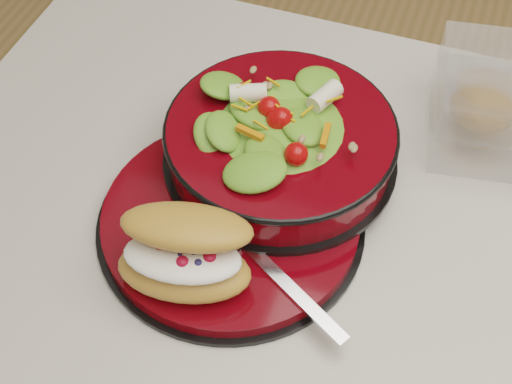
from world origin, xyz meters
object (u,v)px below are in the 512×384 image
(croissant, at_px, (185,253))
(fork, at_px, (274,272))
(dinner_plate, at_px, (231,221))
(salad_bowl, at_px, (281,135))

(croissant, height_order, fork, croissant)
(croissant, xyz_separation_m, fork, (0.08, 0.03, -0.03))
(dinner_plate, height_order, fork, fork)
(croissant, distance_m, fork, 0.09)
(croissant, bearing_deg, salad_bowl, 66.51)
(dinner_plate, relative_size, fork, 1.70)
(salad_bowl, relative_size, croissant, 1.83)
(croissant, relative_size, fork, 0.84)
(dinner_plate, xyz_separation_m, fork, (0.06, -0.05, 0.01))
(dinner_plate, bearing_deg, fork, -38.94)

